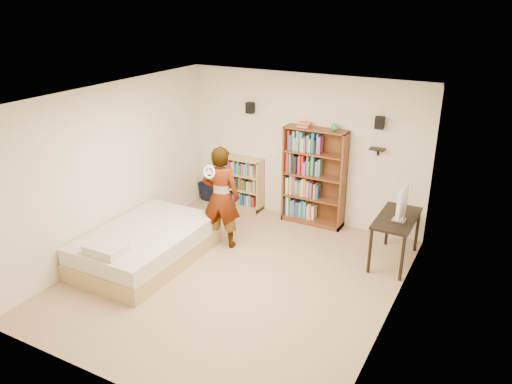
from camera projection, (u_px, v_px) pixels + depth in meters
ground at (235, 277)px, 7.46m from camera, size 4.50×5.00×0.01m
room_shell at (233, 166)px, 6.81m from camera, size 4.52×5.02×2.71m
crown_molding at (232, 100)px, 6.47m from camera, size 4.50×5.00×0.06m
speaker_left at (250, 108)px, 9.14m from camera, size 0.14×0.12×0.20m
speaker_right at (380, 123)px, 8.09m from camera, size 0.14×0.12×0.20m
wall_shelf at (377, 149)px, 8.27m from camera, size 0.25×0.16×0.02m
tall_bookshelf at (314, 177)px, 8.92m from camera, size 1.13×0.33×1.79m
low_bookshelf at (242, 183)px, 9.71m from camera, size 0.82×0.31×1.03m
computer_desk at (395, 239)px, 7.78m from camera, size 0.56×1.12×0.77m
imac at (401, 204)px, 7.42m from camera, size 0.18×0.54×0.53m
daybed at (146, 241)px, 7.83m from camera, size 1.44×2.21×0.65m
person at (221, 197)px, 8.11m from camera, size 0.71×0.54×1.73m
wii_wheel at (209, 172)px, 7.65m from camera, size 0.21×0.08×0.21m
navy_bag at (207, 190)px, 10.21m from camera, size 0.34×0.25×0.41m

